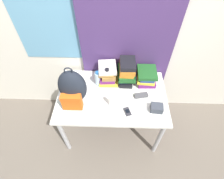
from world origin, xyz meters
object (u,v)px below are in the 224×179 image
Objects in this scene: backpack at (73,88)px; sunscreen_bottle at (111,100)px; book_stack_right at (146,76)px; sports_bottle at (107,77)px; book_stack_left at (108,74)px; sunglasses_case at (141,95)px; cell_phone at (127,112)px; camera_pouch at (157,108)px; book_stack_center at (126,71)px; water_bottle at (98,79)px.

backpack reaches higher than sunscreen_bottle.
sports_bottle is at bearing -171.01° from book_stack_right.
sunscreen_bottle is (0.39, -0.04, -0.13)m from backpack.
book_stack_left reaches higher than sunscreen_bottle.
book_stack_right is 1.11× the size of sports_bottle.
book_stack_right reaches higher than sunglasses_case.
cell_phone is 0.73× the size of sunglasses_case.
backpack is at bearing 173.59° from camera_pouch.
book_stack_right reaches higher than camera_pouch.
book_stack_left reaches higher than cell_phone.
book_stack_center is 1.49× the size of water_bottle.
cell_phone is at bearing -13.23° from backpack.
sports_bottle is 0.46m from cell_phone.
water_bottle reaches higher than sunscreen_bottle.
camera_pouch is (0.31, -0.42, -0.11)m from book_stack_center.
book_stack_left is at bearing -179.56° from book_stack_right.
water_bottle is at bearing 131.13° from cell_phone.
book_stack_center is 2.21× the size of camera_pouch.
water_bottle is at bearing 118.48° from sunscreen_bottle.
cell_phone is at bearing -48.87° from water_bottle.
water_bottle is (-0.56, -0.07, 0.02)m from book_stack_right.
book_stack_center is at bearing 65.29° from sunscreen_bottle.
book_stack_left is 0.46m from sunglasses_case.
backpack reaches higher than book_stack_center.
sports_bottle is at bearing 120.52° from cell_phone.
book_stack_center is at bearing 90.98° from cell_phone.
book_stack_left is 1.63× the size of sunglasses_case.
book_stack_center is at bearing -179.97° from book_stack_right.
book_stack_center reaches higher than sports_bottle.
camera_pouch is (0.07, -0.42, -0.04)m from book_stack_right.
water_bottle is 1.26× the size of sunglasses_case.
book_stack_center is at bearing 124.10° from sunglasses_case.
book_stack_left is at bearing 43.10° from backpack.
backpack is 0.89m from camera_pouch.
camera_pouch is (0.64, -0.35, -0.06)m from water_bottle.
sports_bottle reaches higher than cell_phone.
sports_bottle is 2.13× the size of cell_phone.
book_stack_center reaches higher than book_stack_right.
sports_bottle is at bearing 1.00° from water_bottle.
sports_bottle reaches higher than sunscreen_bottle.
sunglasses_case is (0.17, -0.24, -0.13)m from book_stack_center.
cell_phone is (0.56, -0.13, -0.20)m from backpack.
sports_bottle is (-0.46, -0.07, 0.04)m from book_stack_right.
sunglasses_case is (0.33, 0.12, -0.06)m from sunscreen_bottle.
water_bottle is (0.23, 0.25, -0.11)m from backpack.
water_bottle is (-0.33, -0.07, -0.05)m from book_stack_center.
book_stack_center is at bearing 30.15° from backpack.
book_stack_left is 0.87× the size of book_stack_center.
cell_phone is 0.86× the size of camera_pouch.
sports_bottle is 1.55× the size of sunglasses_case.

